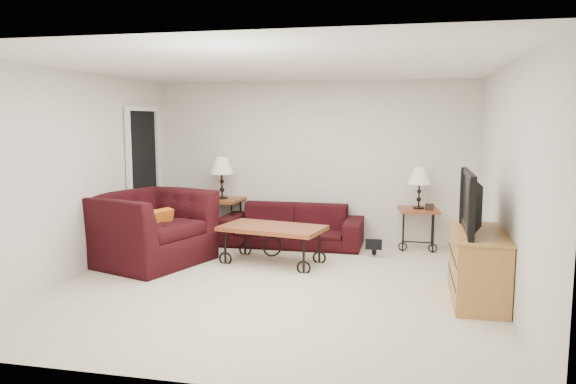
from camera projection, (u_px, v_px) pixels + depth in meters
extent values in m
plane|color=beige|center=(275.00, 285.00, 6.48)|extent=(5.00, 5.00, 0.00)
cube|color=silver|center=(313.00, 162.00, 8.73)|extent=(5.00, 0.02, 2.50)
cube|color=silver|center=(189.00, 215.00, 3.89)|extent=(5.00, 0.02, 2.50)
cube|color=silver|center=(78.00, 173.00, 6.85)|extent=(0.02, 5.00, 2.50)
cube|color=silver|center=(508.00, 184.00, 5.78)|extent=(0.02, 5.00, 2.50)
plane|color=white|center=(274.00, 66.00, 6.15)|extent=(5.00, 5.00, 0.00)
cube|color=black|center=(144.00, 178.00, 8.47)|extent=(0.08, 0.94, 2.04)
imported|color=black|center=(292.00, 225.00, 8.44)|extent=(2.13, 0.83, 0.62)
cube|color=brown|center=(223.00, 219.00, 8.86)|extent=(0.64, 0.64, 0.66)
cube|color=brown|center=(418.00, 229.00, 8.22)|extent=(0.63, 0.63, 0.61)
cube|color=black|center=(210.00, 196.00, 8.70)|extent=(0.13, 0.03, 0.11)
cube|color=black|center=(429.00, 207.00, 7.99)|extent=(0.12, 0.03, 0.10)
cube|color=brown|center=(272.00, 245.00, 7.41)|extent=(1.46, 0.98, 0.50)
imported|color=black|center=(149.00, 228.00, 7.40)|extent=(1.68, 1.79, 0.94)
cube|color=#B94917|center=(158.00, 226.00, 7.32)|extent=(0.25, 0.44, 0.43)
cube|color=#AE7540|center=(478.00, 266.00, 5.88)|extent=(0.51, 1.23, 0.74)
imported|color=black|center=(479.00, 202.00, 5.79)|extent=(0.15, 1.11, 0.64)
ellipsoid|color=black|center=(374.00, 240.00, 7.84)|extent=(0.38, 0.31, 0.45)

